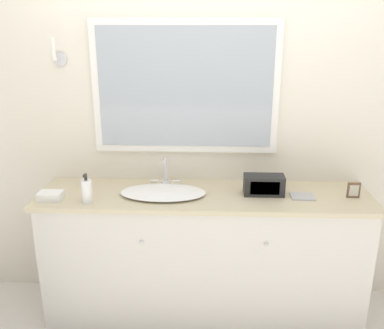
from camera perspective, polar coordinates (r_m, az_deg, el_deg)
name	(u,v)px	position (r m, az deg, el deg)	size (l,w,h in m)	color
wall_back	(205,124)	(2.94, 1.70, 5.47)	(8.00, 0.18, 2.55)	silver
vanity_counter	(204,254)	(2.98, 1.57, -11.83)	(2.16, 0.55, 0.89)	beige
sink_basin	(163,192)	(2.77, -3.88, -3.64)	(0.55, 0.36, 0.19)	white
soap_bottle	(87,191)	(2.70, -13.85, -3.44)	(0.07, 0.07, 0.19)	white
appliance_box	(264,185)	(2.78, 9.56, -2.72)	(0.26, 0.12, 0.13)	black
picture_frame	(354,190)	(2.89, 20.75, -3.23)	(0.08, 0.01, 0.10)	brown
hand_towel_near_sink	(51,196)	(2.82, -18.33, -3.99)	(0.15, 0.11, 0.05)	white
metal_tray	(302,196)	(2.81, 14.49, -4.14)	(0.15, 0.12, 0.01)	#ADADB2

